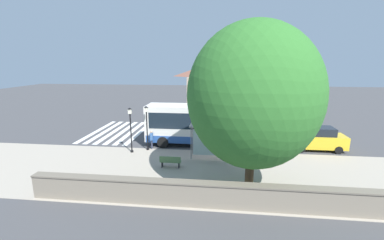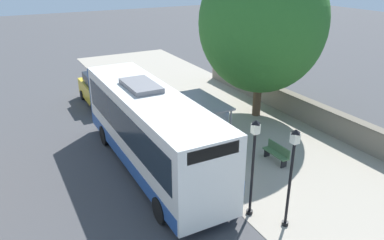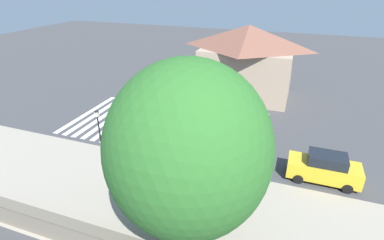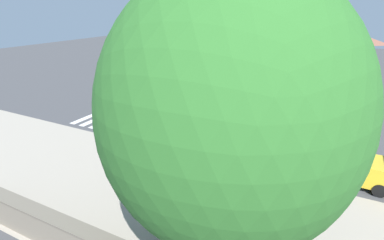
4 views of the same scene
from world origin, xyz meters
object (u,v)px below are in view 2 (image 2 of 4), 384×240
at_px(street_lamp_far, 291,171).
at_px(pedestrian, 239,191).
at_px(bus_shelter, 206,109).
at_px(shade_tree, 262,23).
at_px(bench, 277,153).
at_px(bus, 149,128).
at_px(street_lamp_near, 253,160).
at_px(parked_car_behind_bus, 100,90).

bearing_deg(street_lamp_far, pedestrian, -52.73).
distance_m(bus_shelter, shade_tree, 6.54).
bearing_deg(pedestrian, bench, -147.95).
height_order(pedestrian, bench, pedestrian).
xyz_separation_m(bus, street_lamp_near, (-1.92, 4.98, 0.31)).
xyz_separation_m(bus_shelter, street_lamp_near, (1.23, 5.47, 0.15)).
relative_size(bench, shade_tree, 0.16).
bearing_deg(pedestrian, bus_shelter, -106.88).
height_order(pedestrian, parked_car_behind_bus, parked_car_behind_bus).
relative_size(street_lamp_near, parked_car_behind_bus, 0.85).
distance_m(pedestrian, street_lamp_far, 2.21).
xyz_separation_m(bench, shade_tree, (-2.76, -5.20, 5.12)).
height_order(street_lamp_far, parked_car_behind_bus, street_lamp_far).
bearing_deg(bench, bus_shelter, -51.33).
bearing_deg(bus_shelter, parked_car_behind_bus, -71.85).
height_order(bench, street_lamp_near, street_lamp_near).
distance_m(pedestrian, street_lamp_near, 1.41).
relative_size(bus_shelter, street_lamp_far, 0.89).
bearing_deg(street_lamp_far, bus, -66.62).
bearing_deg(parked_car_behind_bus, bus_shelter, 108.15).
height_order(bench, street_lamp_far, street_lamp_far).
bearing_deg(bus, shade_tree, -160.60).
xyz_separation_m(bus_shelter, parked_car_behind_bus, (2.92, -8.89, -1.16)).
bearing_deg(street_lamp_near, bench, -142.61).
height_order(bus, pedestrian, bus).
relative_size(pedestrian, bench, 1.07).
distance_m(bench, street_lamp_far, 5.03).
relative_size(bus_shelter, shade_tree, 0.35).
xyz_separation_m(bench, street_lamp_near, (3.48, 2.66, 1.81)).
xyz_separation_m(street_lamp_near, shade_tree, (-6.24, -7.86, 3.30)).
bearing_deg(pedestrian, shade_tree, -130.95).
distance_m(bus, bench, 6.07).
bearing_deg(pedestrian, street_lamp_far, 127.27).
height_order(street_lamp_near, street_lamp_far, street_lamp_near).
bearing_deg(parked_car_behind_bus, shade_tree, 140.63).
height_order(bench, parked_car_behind_bus, parked_car_behind_bus).
xyz_separation_m(pedestrian, bench, (-3.83, -2.40, -0.47)).
bearing_deg(bench, pedestrian, 32.05).
relative_size(bench, street_lamp_near, 0.40).
bearing_deg(bus_shelter, street_lamp_near, 77.31).
bearing_deg(street_lamp_near, parked_car_behind_bus, -83.31).
xyz_separation_m(street_lamp_near, parked_car_behind_bus, (1.68, -14.36, -1.32)).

